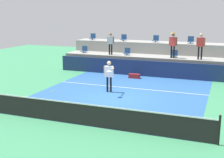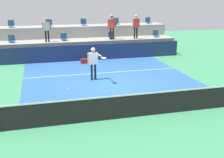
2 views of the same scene
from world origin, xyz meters
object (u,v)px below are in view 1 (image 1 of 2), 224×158
tennis_ball (53,91)px  spectator_with_hat (173,42)px  stadium_chair_upper_right (191,40)px  stadium_chair_lower_far_left (84,50)px  stadium_chair_lower_left (127,52)px  spectator_in_white (201,44)px  stadium_chair_upper_center (156,39)px  stadium_chair_upper_far_left (93,37)px  spectator_leaning_on_rail (111,42)px  equipment_bag (134,76)px  stadium_chair_upper_left (124,38)px  tennis_player (109,73)px  stadium_chair_lower_right (174,54)px

tennis_ball → spectator_with_hat: bearing=64.6°
spectator_with_hat → stadium_chair_upper_right: bearing=66.9°
stadium_chair_lower_far_left → tennis_ball: (2.79, -9.23, -0.81)m
stadium_chair_lower_left → spectator_in_white: (5.28, -0.38, 0.86)m
stadium_chair_upper_center → stadium_chair_upper_right: 2.64m
stadium_chair_upper_far_left → spectator_in_white: size_ratio=0.30×
stadium_chair_upper_far_left → spectator_leaning_on_rail: (2.45, -2.18, -0.09)m
stadium_chair_lower_far_left → spectator_with_hat: 7.05m
stadium_chair_upper_right → tennis_ball: 12.27m
tennis_ball → equipment_bag: size_ratio=0.09×
stadium_chair_upper_left → tennis_ball: size_ratio=7.65×
tennis_player → stadium_chair_upper_left: bearing=103.1°
tennis_ball → equipment_bag: (1.98, 7.09, -0.50)m
stadium_chair_lower_right → tennis_ball: bearing=-114.7°
stadium_chair_lower_left → spectator_in_white: 5.36m
spectator_leaning_on_rail → stadium_chair_upper_far_left: bearing=138.3°
stadium_chair_lower_far_left → stadium_chair_upper_far_left: 1.99m
spectator_with_hat → tennis_ball: size_ratio=26.33×
stadium_chair_upper_center → tennis_player: bearing=-95.7°
stadium_chair_upper_right → tennis_player: bearing=-113.4°
stadium_chair_lower_far_left → spectator_leaning_on_rail: (2.37, -0.38, 0.76)m
tennis_ball → stadium_chair_lower_far_left: bearing=106.8°
stadium_chair_lower_far_left → stadium_chair_upper_center: size_ratio=1.00×
stadium_chair_lower_left → stadium_chair_upper_center: stadium_chair_upper_center is taller
stadium_chair_lower_left → tennis_ball: bearing=-94.7°
stadium_chair_upper_far_left → tennis_ball: stadium_chair_upper_far_left is taller
stadium_chair_lower_right → tennis_player: stadium_chair_lower_right is taller
stadium_chair_upper_far_left → stadium_chair_upper_left: 2.73m
tennis_player → equipment_bag: (0.28, 3.96, -0.93)m
stadium_chair_upper_far_left → equipment_bag: bearing=-39.1°
stadium_chair_lower_right → stadium_chair_upper_right: size_ratio=1.00×
stadium_chair_lower_right → spectator_leaning_on_rail: (-4.67, -0.38, 0.76)m
spectator_with_hat → tennis_player: bearing=-113.6°
tennis_player → stadium_chair_upper_far_left: bearing=120.0°
spectator_in_white → spectator_leaning_on_rail: bearing=-180.0°
stadium_chair_lower_left → spectator_in_white: spectator_in_white is taller
stadium_chair_lower_right → stadium_chair_upper_center: stadium_chair_upper_center is taller
tennis_ball → spectator_leaning_on_rail: bearing=92.7°
stadium_chair_upper_center → stadium_chair_upper_far_left: bearing=180.0°
stadium_chair_lower_far_left → stadium_chair_lower_right: (7.04, 0.00, 0.00)m
stadium_chair_lower_left → spectator_with_hat: (3.44, -0.38, 0.89)m
stadium_chair_upper_right → tennis_ball: size_ratio=7.65×
spectator_leaning_on_rail → spectator_in_white: spectator_in_white is taller
stadium_chair_lower_left → stadium_chair_upper_far_left: size_ratio=1.00×
stadium_chair_lower_left → spectator_with_hat: 3.58m
stadium_chair_upper_far_left → stadium_chair_upper_right: bearing=0.0°
spectator_leaning_on_rail → spectator_in_white: (6.45, 0.00, 0.09)m
stadium_chair_upper_center → equipment_bag: bearing=-97.4°
stadium_chair_upper_left → spectator_with_hat: (4.33, -2.18, 0.04)m
stadium_chair_lower_left → tennis_ball: (-0.75, -9.23, -0.81)m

